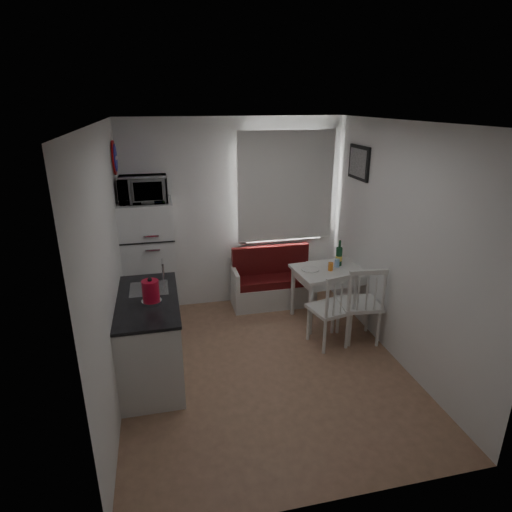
{
  "coord_description": "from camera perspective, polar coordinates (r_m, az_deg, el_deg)",
  "views": [
    {
      "loc": [
        -1.0,
        -3.91,
        2.78
      ],
      "look_at": [
        0.01,
        0.5,
        1.13
      ],
      "focal_mm": 30.0,
      "sensor_mm": 36.0,
      "label": 1
    }
  ],
  "objects": [
    {
      "name": "fridge",
      "position": [
        5.67,
        -13.95,
        -0.94
      ],
      "size": [
        0.65,
        0.65,
        1.63
      ],
      "primitive_type": "cube",
      "color": "white",
      "rests_on": "floor"
    },
    {
      "name": "drinking_glass_blue",
      "position": [
        5.7,
        10.75,
        -0.92
      ],
      "size": [
        0.06,
        0.06,
        0.11
      ],
      "primitive_type": "cylinder",
      "color": "#8CC2EF",
      "rests_on": "dining_table"
    },
    {
      "name": "curtain",
      "position": [
        5.92,
        4.03,
        9.18
      ],
      "size": [
        1.35,
        0.02,
        1.5
      ],
      "primitive_type": "cube",
      "color": "white",
      "rests_on": "wall_back"
    },
    {
      "name": "floor",
      "position": [
        4.9,
        1.18,
        -14.58
      ],
      "size": [
        3.0,
        3.5,
        0.02
      ],
      "primitive_type": "cube",
      "color": "#8B634A",
      "rests_on": "ground"
    },
    {
      "name": "wall_sign",
      "position": [
        5.42,
        -18.27,
        12.33
      ],
      "size": [
        0.03,
        0.4,
        0.4
      ],
      "primitive_type": "cylinder",
      "rotation": [
        0.0,
        1.57,
        0.0
      ],
      "color": "#1A1EA1",
      "rests_on": "wall_left"
    },
    {
      "name": "wall_right",
      "position": [
        4.87,
        18.67,
        1.2
      ],
      "size": [
        0.02,
        3.5,
        2.6
      ],
      "primitive_type": "cube",
      "color": "white",
      "rests_on": "floor"
    },
    {
      "name": "plate",
      "position": [
        5.55,
        7.23,
        -1.79
      ],
      "size": [
        0.23,
        0.23,
        0.02
      ],
      "primitive_type": "cylinder",
      "color": "white",
      "rests_on": "dining_table"
    },
    {
      "name": "picture_frame",
      "position": [
        5.64,
        13.52,
        12.01
      ],
      "size": [
        0.04,
        0.52,
        0.42
      ],
      "primitive_type": "cube",
      "color": "black",
      "rests_on": "wall_right"
    },
    {
      "name": "dining_table",
      "position": [
        5.67,
        10.12,
        -2.44
      ],
      "size": [
        1.03,
        0.76,
        0.73
      ],
      "rotation": [
        0.0,
        0.0,
        0.09
      ],
      "color": "silver",
      "rests_on": "floor"
    },
    {
      "name": "drinking_glass_orange",
      "position": [
        5.56,
        9.92,
        -1.39
      ],
      "size": [
        0.06,
        0.06,
        0.11
      ],
      "primitive_type": "cylinder",
      "color": "orange",
      "rests_on": "dining_table"
    },
    {
      "name": "kettle",
      "position": [
        4.31,
        -13.86,
        -4.57
      ],
      "size": [
        0.2,
        0.2,
        0.26
      ],
      "primitive_type": "cylinder",
      "color": "red",
      "rests_on": "kitchen_counter"
    },
    {
      "name": "chair_right",
      "position": [
        5.18,
        14.22,
        -5.35
      ],
      "size": [
        0.51,
        0.49,
        0.54
      ],
      "rotation": [
        0.0,
        0.0,
        -0.11
      ],
      "color": "silver",
      "rests_on": "floor"
    },
    {
      "name": "wall_front",
      "position": [
        2.8,
        10.27,
        -12.28
      ],
      "size": [
        3.0,
        0.02,
        2.6
      ],
      "primitive_type": "cube",
      "color": "white",
      "rests_on": "floor"
    },
    {
      "name": "chair_left",
      "position": [
        5.04,
        10.35,
        -6.1
      ],
      "size": [
        0.54,
        0.52,
        0.51
      ],
      "rotation": [
        0.0,
        0.0,
        0.23
      ],
      "color": "silver",
      "rests_on": "floor"
    },
    {
      "name": "wine_bottle",
      "position": [
        5.72,
        11.03,
        0.4
      ],
      "size": [
        0.09,
        0.09,
        0.34
      ],
      "primitive_type": null,
      "color": "#154225",
      "rests_on": "dining_table"
    },
    {
      "name": "window",
      "position": [
        5.99,
        3.82,
        8.83
      ],
      "size": [
        1.22,
        0.06,
        1.47
      ],
      "primitive_type": "cube",
      "color": "silver",
      "rests_on": "wall_back"
    },
    {
      "name": "wall_left",
      "position": [
        4.21,
        -18.91,
        -1.73
      ],
      "size": [
        0.02,
        3.5,
        2.6
      ],
      "primitive_type": "cube",
      "color": "white",
      "rests_on": "floor"
    },
    {
      "name": "wall_back",
      "position": [
        5.94,
        -2.85,
        5.53
      ],
      "size": [
        3.0,
        0.02,
        2.6
      ],
      "primitive_type": "cube",
      "color": "white",
      "rests_on": "floor"
    },
    {
      "name": "ceiling",
      "position": [
        4.04,
        1.45,
        17.41
      ],
      "size": [
        3.0,
        3.5,
        0.02
      ],
      "primitive_type": "cube",
      "color": "white",
      "rests_on": "wall_back"
    },
    {
      "name": "kitchen_counter",
      "position": [
        4.69,
        -13.88,
        -10.39
      ],
      "size": [
        0.62,
        1.32,
        1.16
      ],
      "color": "silver",
      "rests_on": "floor"
    },
    {
      "name": "bench",
      "position": [
        6.15,
        2.25,
        -4.03
      ],
      "size": [
        1.17,
        0.45,
        0.84
      ],
      "color": "silver",
      "rests_on": "floor"
    },
    {
      "name": "microwave",
      "position": [
        5.36,
        -14.81,
        8.6
      ],
      "size": [
        0.56,
        0.38,
        0.31
      ],
      "primitive_type": "imported",
      "color": "white",
      "rests_on": "fridge"
    }
  ]
}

